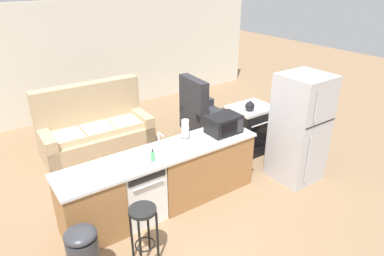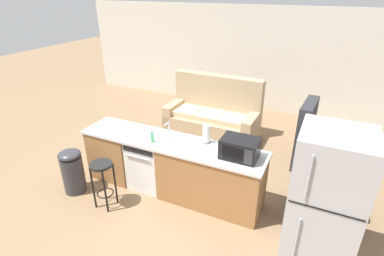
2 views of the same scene
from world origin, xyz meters
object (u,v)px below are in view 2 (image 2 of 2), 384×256
soap_bottle (152,138)px  trash_bin (73,171)px  refrigerator (324,206)px  microwave (240,148)px  couch (214,116)px  stove_range (323,183)px  paper_towel_roll (206,134)px  bar_stool (103,175)px  armchair (314,148)px  dishwasher (150,162)px  kettle (317,153)px

soap_bottle → trash_bin: bearing=-155.1°
refrigerator → trash_bin: refrigerator is taller
microwave → couch: bearing=119.0°
stove_range → refrigerator: bearing=-90.0°
paper_towel_roll → soap_bottle: (-0.73, -0.33, -0.07)m
microwave → trash_bin: microwave is taller
stove_range → soap_bottle: soap_bottle is taller
stove_range → bar_stool: 3.19m
armchair → refrigerator: bearing=-84.6°
dishwasher → trash_bin: 1.21m
soap_bottle → kettle: size_ratio=0.86×
dishwasher → bar_stool: size_ratio=1.14×
stove_range → couch: couch is taller
microwave → armchair: armchair is taller
trash_bin → refrigerator: bearing=2.1°
stove_range → trash_bin: (-3.60, -1.23, -0.07)m
microwave → kettle: microwave is taller
paper_towel_roll → soap_bottle: bearing=-155.7°
paper_towel_roll → bar_stool: 1.62m
soap_bottle → bar_stool: 0.90m
dishwasher → soap_bottle: 0.59m
trash_bin → couch: (1.23, 2.95, 0.02)m
dishwasher → microwave: size_ratio=1.68×
microwave → trash_bin: size_ratio=0.68×
soap_bottle → kettle: 2.33m
microwave → paper_towel_roll: paper_towel_roll is taller
stove_range → trash_bin: 3.81m
microwave → trash_bin: 2.66m
kettle → paper_towel_roll: bearing=-171.5°
microwave → couch: couch is taller
paper_towel_roll → kettle: (1.53, 0.23, -0.05)m
kettle → trash_bin: kettle is taller
dishwasher → couch: (0.22, 2.27, -0.03)m
soap_bottle → refrigerator: bearing=-9.7°
refrigerator → paper_towel_roll: bearing=156.2°
stove_range → couch: bearing=144.1°
refrigerator → armchair: (-0.22, 2.33, -0.53)m
dishwasher → refrigerator: bearing=-11.9°
kettle → armchair: size_ratio=0.17×
soap_bottle → couch: (0.05, 2.40, -0.58)m
soap_bottle → kettle: (2.26, 0.56, 0.01)m
couch → microwave: bearing=-61.0°
microwave → couch: 2.67m
refrigerator → microwave: bearing=153.9°
dishwasher → armchair: 2.97m
dishwasher → microwave: microwave is taller
dishwasher → trash_bin: (-1.00, -0.68, -0.04)m
paper_towel_roll → armchair: bearing=47.0°
stove_range → armchair: bearing=100.1°
dishwasher → paper_towel_roll: paper_towel_roll is taller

